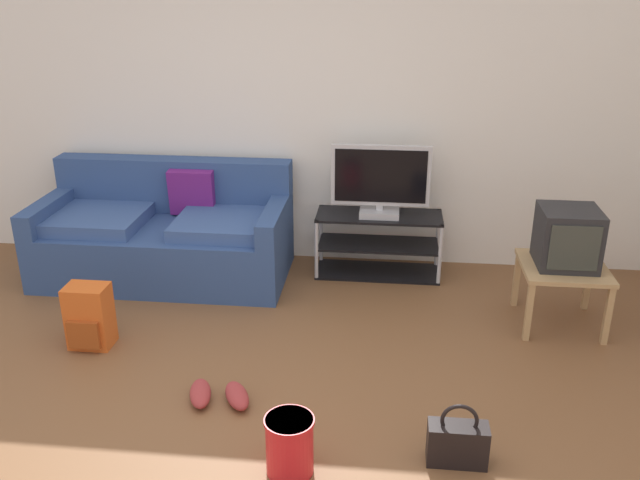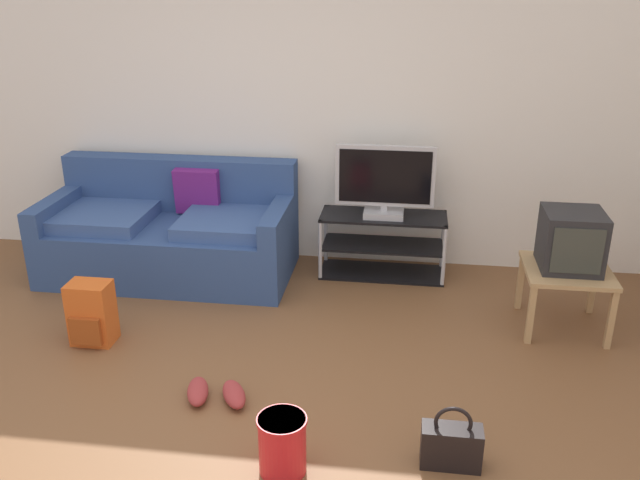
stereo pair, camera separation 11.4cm
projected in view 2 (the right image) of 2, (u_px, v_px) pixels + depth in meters
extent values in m
cube|color=brown|center=(222.00, 432.00, 3.60)|extent=(9.00, 9.80, 0.02)
cube|color=silver|center=(296.00, 96.00, 5.35)|extent=(9.00, 0.10, 2.70)
cube|color=navy|center=(170.00, 249.00, 5.37)|extent=(1.92, 0.92, 0.43)
cube|color=navy|center=(181.00, 183.00, 5.54)|extent=(1.92, 0.20, 0.44)
cube|color=navy|center=(59.00, 207.00, 5.37)|extent=(0.14, 0.92, 0.19)
cube|color=navy|center=(279.00, 217.00, 5.14)|extent=(0.14, 0.92, 0.19)
cube|color=#365289|center=(100.00, 217.00, 5.29)|extent=(0.77, 0.65, 0.10)
cube|color=#365289|center=(231.00, 223.00, 5.15)|extent=(0.77, 0.65, 0.10)
cube|color=#661E70|center=(198.00, 191.00, 5.42)|extent=(0.36, 0.15, 0.37)
cube|color=black|center=(384.00, 216.00, 5.27)|extent=(0.98, 0.38, 0.02)
cube|color=black|center=(383.00, 245.00, 5.36)|extent=(0.94, 0.37, 0.02)
cube|color=black|center=(382.00, 272.00, 5.45)|extent=(0.98, 0.38, 0.02)
cylinder|color=#B7B7BC|center=(320.00, 250.00, 5.26)|extent=(0.03, 0.03, 0.50)
cylinder|color=#B7B7BC|center=(444.00, 257.00, 5.14)|extent=(0.03, 0.03, 0.50)
cylinder|color=#B7B7BC|center=(326.00, 234.00, 5.58)|extent=(0.03, 0.03, 0.50)
cylinder|color=#B7B7BC|center=(443.00, 240.00, 5.46)|extent=(0.03, 0.03, 0.50)
cube|color=#B2B2B7|center=(384.00, 213.00, 5.24)|extent=(0.31, 0.22, 0.05)
cube|color=#B2B2B7|center=(384.00, 208.00, 5.22)|extent=(0.05, 0.04, 0.04)
cube|color=#B2B2B7|center=(385.00, 176.00, 5.13)|extent=(0.76, 0.04, 0.47)
cube|color=black|center=(385.00, 177.00, 5.11)|extent=(0.70, 0.01, 0.41)
cube|color=tan|center=(567.00, 270.00, 4.48)|extent=(0.56, 0.56, 0.03)
cube|color=tan|center=(531.00, 315.00, 4.37)|extent=(0.04, 0.04, 0.41)
cube|color=tan|center=(611.00, 320.00, 4.30)|extent=(0.04, 0.04, 0.41)
cube|color=tan|center=(520.00, 282.00, 4.82)|extent=(0.04, 0.04, 0.41)
cube|color=tan|center=(593.00, 286.00, 4.76)|extent=(0.04, 0.04, 0.41)
cube|color=#232326|center=(571.00, 240.00, 4.42)|extent=(0.38, 0.38, 0.39)
cube|color=#333833|center=(578.00, 251.00, 4.25)|extent=(0.31, 0.01, 0.30)
cube|color=#CC561E|center=(92.00, 313.00, 4.38)|extent=(0.27, 0.19, 0.42)
cube|color=#994116|center=(86.00, 331.00, 4.31)|extent=(0.20, 0.04, 0.19)
cylinder|color=#994116|center=(88.00, 301.00, 4.49)|extent=(0.04, 0.04, 0.34)
cylinder|color=#994116|center=(110.00, 302.00, 4.47)|extent=(0.04, 0.04, 0.34)
cube|color=black|center=(451.00, 447.00, 3.31)|extent=(0.30, 0.13, 0.22)
torus|color=black|center=(453.00, 423.00, 3.26)|extent=(0.19, 0.02, 0.19)
cylinder|color=red|center=(282.00, 445.00, 3.26)|extent=(0.23, 0.23, 0.30)
cylinder|color=red|center=(282.00, 420.00, 3.20)|extent=(0.24, 0.24, 0.02)
ellipsoid|color=#993333|center=(198.00, 391.00, 3.85)|extent=(0.19, 0.29, 0.09)
ellipsoid|color=#993333|center=(234.00, 394.00, 3.82)|extent=(0.23, 0.30, 0.09)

